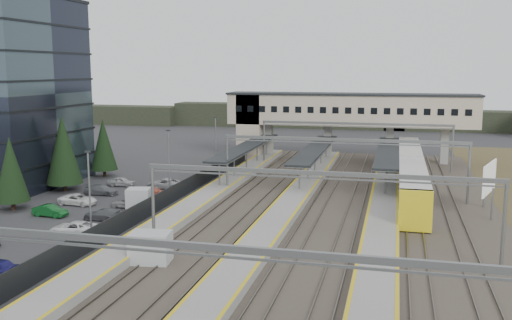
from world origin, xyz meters
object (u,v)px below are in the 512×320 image
(footbridge, at_px, (333,113))
(billboard, at_px, (489,180))
(train, at_px, (411,172))
(relay_cabin_far, at_px, (139,199))
(relay_cabin_near, at_px, (151,249))

(footbridge, xyz_separation_m, billboard, (19.87, -31.97, -4.16))
(footbridge, bearing_deg, train, -58.87)
(train, xyz_separation_m, billboard, (7.57, -11.61, 1.59))
(relay_cabin_far, distance_m, billboard, 37.18)
(footbridge, bearing_deg, billboard, -58.14)
(relay_cabin_near, xyz_separation_m, billboard, (27.83, 22.56, 2.49))
(relay_cabin_near, xyz_separation_m, footbridge, (7.96, 54.53, 6.65))
(relay_cabin_near, xyz_separation_m, relay_cabin_far, (-8.70, 16.19, -0.14))
(relay_cabin_far, bearing_deg, footbridge, 66.50)
(footbridge, relative_size, train, 0.95)
(relay_cabin_near, bearing_deg, billboard, 39.03)
(relay_cabin_near, height_order, footbridge, footbridge)
(train, relative_size, billboard, 6.88)
(footbridge, bearing_deg, relay_cabin_far, -113.50)
(footbridge, xyz_separation_m, train, (12.30, -20.36, -5.74))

